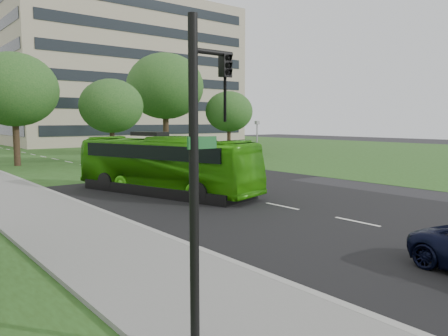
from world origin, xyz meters
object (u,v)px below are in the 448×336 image
tree_park_b (14,90)px  bus (165,165)px  office_building (126,73)px  tree_park_e (229,112)px  traffic_light (203,161)px  camera_pole (257,138)px  sedan (217,158)px  tree_park_d (165,86)px  tree_park_c (111,106)px

tree_park_b → bus: bearing=-83.1°
office_building → tree_park_b: bearing=-129.2°
tree_park_e → traffic_light: 44.19m
camera_pole → bus: bearing=-172.8°
bus → sedan: size_ratio=2.32×
tree_park_d → tree_park_c: bearing=-150.9°
office_building → tree_park_d: 32.51m
tree_park_c → bus: bearing=-106.1°
tree_park_b → sedan: tree_park_b is taller
camera_pole → tree_park_e: bearing=40.7°
office_building → traffic_light: office_building is taller
office_building → tree_park_d: bearing=-108.5°
tree_park_e → bus: (-20.35, -19.26, -3.45)m
tree_park_b → sedan: size_ratio=2.03×
camera_pole → traffic_light: bearing=-153.2°
office_building → bus: bearing=-114.4°
tree_park_e → camera_pole: 15.86m
office_building → traffic_light: bearing=-115.4°
sedan → tree_park_e: bearing=-53.1°
sedan → bus: bearing=119.8°
tree_park_b → tree_park_d: bearing=7.7°
bus → camera_pole: size_ratio=2.84×
tree_park_b → bus: (2.48, -20.67, -5.04)m
bus → sedan: (10.19, 8.46, -0.76)m
tree_park_c → sedan: 11.67m
tree_park_e → camera_pole: bearing=-121.1°
tree_park_e → traffic_light: tree_park_e is taller
tree_park_c → camera_pole: size_ratio=1.99×
camera_pole → office_building: bearing=57.7°
tree_park_b → bus: tree_park_b is taller
traffic_light → tree_park_d: bearing=55.1°
tree_park_c → office_building: bearing=61.8°
tree_park_d → tree_park_e: bearing=-29.9°
tree_park_d → sedan: (-3.81, -14.45, -7.02)m
tree_park_d → bus: size_ratio=1.03×
tree_park_b → sedan: 18.53m
bus → camera_pole: camera_pole is taller
tree_park_d → sedan: size_ratio=2.40×
sedan → traffic_light: size_ratio=0.86×
office_building → tree_park_b: 42.66m
camera_pole → tree_park_b: bearing=116.6°
tree_park_b → tree_park_d: size_ratio=0.85×
office_building → sedan: office_building is taller
tree_park_c → sedan: size_ratio=1.62×
tree_park_e → tree_park_d: bearing=150.1°
tree_park_d → camera_pole: 17.96m
tree_park_d → camera_pole: tree_park_d is taller
tree_park_c → tree_park_b: bearing=160.8°
tree_park_c → traffic_light: bearing=-112.2°
tree_park_c → tree_park_d: (8.80, 4.91, 2.53)m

